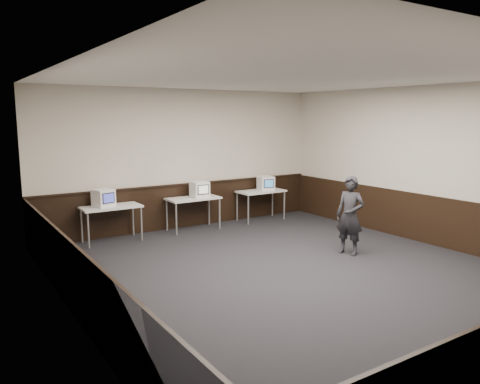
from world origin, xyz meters
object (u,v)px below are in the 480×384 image
at_px(emac_center, 200,189).
at_px(emac_right, 266,183).
at_px(person, 350,215).
at_px(desk_left, 111,209).
at_px(desk_center, 193,201).
at_px(desk_right, 261,193).
at_px(emac_left, 103,198).

distance_m(emac_center, emac_right, 1.87).
bearing_deg(person, emac_center, -174.97).
height_order(desk_left, emac_center, emac_center).
bearing_deg(emac_center, desk_center, 171.77).
bearing_deg(emac_right, desk_right, 179.85).
relative_size(emac_center, person, 0.27).
bearing_deg(emac_right, person, -86.06).
xyz_separation_m(desk_center, emac_center, (0.15, -0.03, 0.25)).
height_order(desk_right, emac_right, emac_right).
height_order(desk_right, person, person).
relative_size(desk_center, desk_right, 1.00).
bearing_deg(person, desk_left, -152.04).
bearing_deg(desk_right, emac_center, -179.05).
distance_m(desk_right, emac_right, 0.28).
height_order(emac_left, emac_right, emac_left).
relative_size(desk_center, emac_right, 2.77).
height_order(desk_right, emac_left, emac_left).
distance_m(emac_right, person, 3.33).
xyz_separation_m(desk_center, emac_left, (-2.04, 0.02, 0.25)).
distance_m(desk_center, person, 3.68).
bearing_deg(desk_center, emac_center, -10.62).
relative_size(desk_left, person, 0.81).
distance_m(desk_left, emac_right, 3.93).
distance_m(desk_left, emac_left, 0.29).
height_order(desk_center, emac_left, emac_left).
relative_size(desk_left, desk_right, 1.00).
height_order(desk_right, emac_center, emac_center).
xyz_separation_m(desk_right, emac_right, (0.13, -0.03, 0.25)).
bearing_deg(emac_left, desk_right, -15.07).
bearing_deg(emac_right, desk_left, -168.70).
bearing_deg(person, desk_center, -172.95).
bearing_deg(emac_left, emac_right, -15.44).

